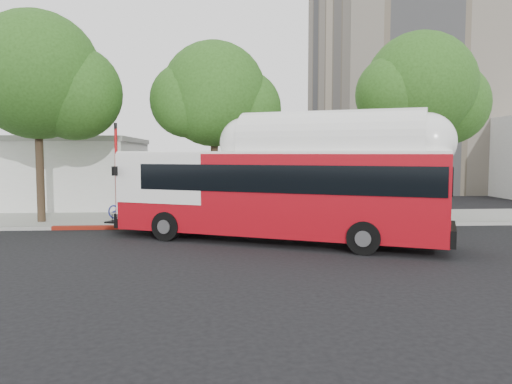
% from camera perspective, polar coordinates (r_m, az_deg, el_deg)
% --- Properties ---
extents(ground, '(120.00, 120.00, 0.00)m').
position_cam_1_polar(ground, '(18.40, -1.77, -5.92)').
color(ground, black).
rests_on(ground, ground).
extents(sidewalk, '(60.00, 5.00, 0.15)m').
position_cam_1_polar(sidewalk, '(24.81, -2.40, -3.04)').
color(sidewalk, gray).
rests_on(sidewalk, ground).
extents(curb_strip, '(60.00, 0.30, 0.15)m').
position_cam_1_polar(curb_strip, '(22.23, -2.20, -3.91)').
color(curb_strip, gray).
rests_on(curb_strip, ground).
extents(red_curb_segment, '(10.00, 0.32, 0.16)m').
position_cam_1_polar(red_curb_segment, '(22.33, -9.93, -3.93)').
color(red_curb_segment, maroon).
rests_on(red_curb_segment, ground).
extents(street_tree_left, '(6.67, 5.80, 9.74)m').
position_cam_1_polar(street_tree_left, '(25.10, -22.67, 11.66)').
color(street_tree_left, '#2D2116').
rests_on(street_tree_left, ground).
extents(street_tree_mid, '(5.75, 5.00, 8.62)m').
position_cam_1_polar(street_tree_mid, '(24.28, -3.84, 10.59)').
color(street_tree_mid, '#2D2116').
rests_on(street_tree_mid, ground).
extents(street_tree_right, '(6.21, 5.40, 9.18)m').
position_cam_1_polar(street_tree_right, '(26.18, 19.11, 10.68)').
color(street_tree_right, '#2D2116').
rests_on(street_tree_right, ground).
extents(low_commercial_bldg, '(16.20, 10.20, 4.25)m').
position_cam_1_polar(low_commercial_bldg, '(34.73, -26.61, 2.08)').
color(low_commercial_bldg, silver).
rests_on(low_commercial_bldg, ground).
extents(transit_bus, '(12.83, 7.52, 3.87)m').
position_cam_1_polar(transit_bus, '(18.48, 2.53, -0.21)').
color(transit_bus, '#9E0A14').
rests_on(transit_bus, ground).
extents(signal_pole, '(0.13, 0.44, 4.64)m').
position_cam_1_polar(signal_pole, '(22.90, -15.65, 1.97)').
color(signal_pole, '#AB1215').
rests_on(signal_pole, ground).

